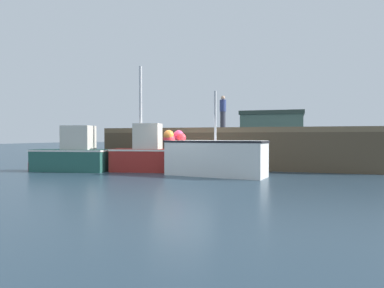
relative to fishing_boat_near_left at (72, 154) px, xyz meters
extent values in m
cube|color=#283D4C|center=(5.42, -0.01, -0.84)|extent=(120.00, 160.00, 0.10)
cube|color=brown|center=(6.92, 6.29, 1.15)|extent=(13.66, 7.24, 0.25)
cube|color=#4E402E|center=(6.92, 2.79, 0.12)|extent=(13.66, 0.24, 1.82)
cylinder|color=#4E402E|center=(0.49, 2.88, 0.12)|extent=(0.32, 0.32, 1.82)
cylinder|color=#4E402E|center=(6.92, 2.88, 0.12)|extent=(0.32, 0.32, 1.82)
cylinder|color=#4E402E|center=(13.35, 2.88, 0.12)|extent=(0.32, 0.32, 1.82)
cylinder|color=#4E402E|center=(2.82, 9.70, 0.12)|extent=(0.32, 0.32, 1.82)
cylinder|color=#4E402E|center=(11.02, 9.70, 0.12)|extent=(0.32, 0.32, 1.82)
cylinder|color=#4E402E|center=(3.70, 2.88, 0.12)|extent=(6.46, 0.16, 1.61)
cube|color=#23564C|center=(-0.10, -0.01, -0.28)|extent=(3.59, 1.59, 1.02)
cube|color=silver|center=(-0.10, -0.01, 0.18)|extent=(3.67, 1.62, 0.08)
cube|color=beige|center=(0.33, 0.04, 0.78)|extent=(1.46, 1.10, 1.10)
cube|color=maroon|center=(3.09, 0.87, -0.27)|extent=(2.81, 1.49, 1.05)
cube|color=silver|center=(3.09, 0.87, 0.21)|extent=(2.87, 1.52, 0.08)
cube|color=beige|center=(3.43, 0.92, 0.84)|extent=(1.29, 1.08, 1.17)
cylinder|color=#B7B7BC|center=(3.09, 0.87, 2.74)|extent=(0.13, 0.13, 2.64)
cube|color=silver|center=(6.80, 0.12, -0.06)|extent=(4.25, 1.91, 1.46)
cube|color=black|center=(6.80, 0.12, 0.62)|extent=(4.34, 1.94, 0.08)
cylinder|color=#B7B7BC|center=(6.80, 0.12, 1.68)|extent=(0.10, 0.10, 2.02)
sphere|color=#DB3866|center=(5.06, 0.55, 0.88)|extent=(0.45, 0.45, 0.45)
sphere|color=red|center=(4.80, 0.07, 0.72)|extent=(0.51, 0.51, 0.51)
sphere|color=orange|center=(4.80, 0.02, 0.89)|extent=(0.44, 0.44, 0.44)
sphere|color=red|center=(5.25, 0.39, 0.78)|extent=(0.39, 0.39, 0.39)
cylinder|color=#2D3342|center=(6.18, 4.55, 1.72)|extent=(0.29, 0.29, 0.89)
cylinder|color=navy|center=(6.18, 4.55, 2.49)|extent=(0.34, 0.34, 0.63)
sphere|color=tan|center=(6.18, 4.55, 2.91)|extent=(0.22, 0.22, 0.22)
cube|color=#4C6656|center=(6.91, 32.93, 1.42)|extent=(7.69, 6.11, 4.43)
cube|color=#2D3D34|center=(6.91, 32.93, 3.89)|extent=(8.00, 6.35, 0.50)
cylinder|color=red|center=(-1.84, -0.32, -0.59)|extent=(0.56, 0.56, 0.41)
cone|color=red|center=(-1.84, -0.32, -0.24)|extent=(0.45, 0.45, 0.28)
camera|label=1|loc=(9.98, -13.54, 0.82)|focal=32.04mm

